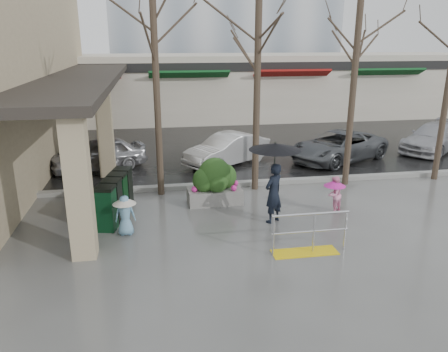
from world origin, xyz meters
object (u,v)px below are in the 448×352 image
object	(u,v)px
woman	(274,172)
car_a	(98,154)
tree_west	(154,34)
news_boxes	(115,197)
child_pink	(334,192)
car_c	(338,146)
tree_mideast	(357,41)
handrail	(308,238)
car_b	(227,149)
tree_midwest	(258,29)
child_blue	(125,212)
car_d	(435,138)
planter	(215,182)

from	to	relation	value
woman	car_a	xyz separation A→B (m)	(-5.38, 6.17, -0.84)
tree_west	news_boxes	distance (m)	5.00
child_pink	car_c	bearing A→B (deg)	-148.89
tree_mideast	car_c	bearing A→B (deg)	71.51
handrail	car_a	bearing A→B (deg)	125.10
woman	news_boxes	xyz separation A→B (m)	(-4.36, 1.05, -0.85)
car_b	tree_midwest	bearing A→B (deg)	-26.37
handrail	car_a	xyz separation A→B (m)	(-5.70, 8.11, 0.25)
tree_mideast	car_c	world-z (taller)	tree_mideast
news_boxes	child_pink	bearing A→B (deg)	6.39
tree_mideast	car_a	xyz separation A→B (m)	(-8.84, 3.31, -4.23)
child_blue	news_boxes	xyz separation A→B (m)	(-0.33, 1.24, -0.03)
handrail	tree_west	bearing A→B (deg)	124.99
tree_mideast	car_a	bearing A→B (deg)	159.46
car_c	car_b	bearing A→B (deg)	-119.01
child_pink	car_a	world-z (taller)	car_a
woman	tree_midwest	bearing A→B (deg)	-128.59
tree_west	child_blue	distance (m)	5.47
tree_west	news_boxes	size ratio (longest dim) A/B	3.01
car_d	woman	bearing A→B (deg)	-89.12
car_a	planter	bearing A→B (deg)	22.95
car_b	car_d	size ratio (longest dim) A/B	0.88
tree_midwest	news_boxes	distance (m)	6.71
planter	car_c	xyz separation A→B (m)	(5.85, 4.09, -0.07)
tree_mideast	car_b	world-z (taller)	tree_mideast
tree_midwest	car_b	bearing A→B (deg)	97.33
child_pink	car_d	size ratio (longest dim) A/B	0.26
handrail	car_c	size ratio (longest dim) A/B	0.42
car_a	car_c	distance (m)	9.84
tree_mideast	car_b	size ratio (longest dim) A/B	1.70
tree_mideast	planter	xyz separation A→B (m)	(-4.85, -1.10, -4.16)
tree_midwest	planter	bearing A→B (deg)	-144.60
car_b	child_blue	bearing A→B (deg)	-65.07
tree_mideast	woman	xyz separation A→B (m)	(-3.46, -2.86, -3.39)
tree_west	tree_midwest	xyz separation A→B (m)	(3.20, 0.00, 0.15)
tree_mideast	handrail	bearing A→B (deg)	-123.19
car_b	tree_west	bearing A→B (deg)	-75.02
car_a	child_blue	bearing A→B (deg)	-7.22
handrail	child_blue	size ratio (longest dim) A/B	1.74
tree_midwest	car_c	xyz separation A→B (m)	(4.30, 2.98, -4.60)
tree_midwest	planter	world-z (taller)	tree_midwest
child_blue	news_boxes	distance (m)	1.28
planter	child_pink	bearing A→B (deg)	-22.12
car_b	car_c	xyz separation A→B (m)	(4.71, -0.19, 0.00)
tree_midwest	car_d	bearing A→B (deg)	22.34
woman	news_boxes	world-z (taller)	woman
car_c	woman	bearing A→B (deg)	-64.05
child_pink	car_d	xyz separation A→B (m)	(7.53, 6.30, -0.01)
woman	car_d	world-z (taller)	woman
handrail	car_b	xyz separation A→B (m)	(-0.57, 7.98, 0.25)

